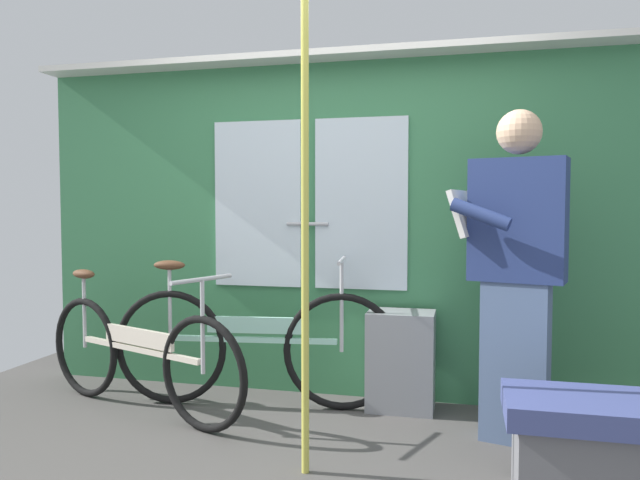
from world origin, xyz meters
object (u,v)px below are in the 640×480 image
bicycle_near_door (138,355)px  passenger_reading_newspaper (515,268)px  bench_seat_corner (591,448)px  bicycle_leaning_behind (253,346)px  handrail_pole (305,240)px  trash_bin_by_wall (401,360)px

bicycle_near_door → passenger_reading_newspaper: 2.24m
bench_seat_corner → bicycle_leaning_behind: bearing=154.9°
bicycle_leaning_behind → passenger_reading_newspaper: passenger_reading_newspaper is taller
bicycle_near_door → bicycle_leaning_behind: 0.69m
handrail_pole → bench_seat_corner: (1.23, -0.01, -0.85)m
passenger_reading_newspaper → trash_bin_by_wall: (-0.63, 0.37, -0.62)m
handrail_pole → bicycle_leaning_behind: bearing=124.0°
passenger_reading_newspaper → bicycle_near_door: bearing=16.7°
bicycle_near_door → passenger_reading_newspaper: (2.17, 0.06, 0.57)m
bicycle_leaning_behind → bench_seat_corner: bicycle_leaning_behind is taller
bench_seat_corner → passenger_reading_newspaper: bearing=112.3°
bicycle_near_door → bicycle_leaning_behind: size_ratio=0.91×
bicycle_leaning_behind → trash_bin_by_wall: bicycle_leaning_behind is taller
bicycle_near_door → handrail_pole: size_ratio=0.75×
handrail_pole → trash_bin_by_wall: bearing=71.1°
bicycle_near_door → passenger_reading_newspaper: size_ratio=0.94×
bicycle_near_door → trash_bin_by_wall: bearing=37.0°
bicycle_leaning_behind → bicycle_near_door: bearing=-165.5°
bicycle_near_door → handrail_pole: handrail_pole is taller
handrail_pole → bench_seat_corner: size_ratio=3.10×
trash_bin_by_wall → handrail_pole: 1.31m
handrail_pole → bicycle_near_door: bearing=154.7°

